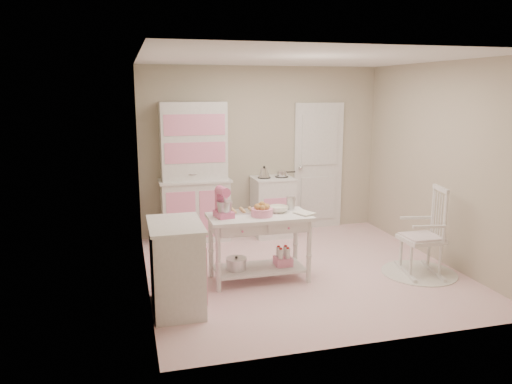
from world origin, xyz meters
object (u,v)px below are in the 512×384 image
at_px(base_cabinet, 176,266).
at_px(rocking_chair, 422,231).
at_px(hutch, 195,172).
at_px(stand_mixer, 224,203).
at_px(stove, 273,206).
at_px(work_table, 259,248).
at_px(bread_basket, 262,212).

distance_m(base_cabinet, rocking_chair, 3.03).
relative_size(hutch, stand_mixer, 6.12).
bearing_deg(hutch, stove, -2.39).
height_order(base_cabinet, work_table, base_cabinet).
bearing_deg(stand_mixer, hutch, 81.24).
bearing_deg(bread_basket, stand_mixer, 170.96).
xyz_separation_m(rocking_chair, stand_mixer, (-2.40, 0.33, 0.42)).
relative_size(base_cabinet, stand_mixer, 2.71).
distance_m(hutch, work_table, 1.99).
bearing_deg(rocking_chair, hutch, 150.53).
bearing_deg(base_cabinet, work_table, 28.00).
relative_size(work_table, stand_mixer, 3.53).
bearing_deg(stove, hutch, 177.61).
relative_size(stove, rocking_chair, 0.84).
bearing_deg(stove, rocking_chair, -58.32).
bearing_deg(hutch, work_table, -74.57).
bearing_deg(stove, work_table, -111.57).
relative_size(hutch, bread_basket, 8.32).
xyz_separation_m(base_cabinet, stand_mixer, (0.61, 0.57, 0.51)).
distance_m(hutch, stove, 1.33).
bearing_deg(work_table, stand_mixer, 177.27).
bearing_deg(stand_mixer, stove, 46.02).
height_order(hutch, bread_basket, hutch).
distance_m(base_cabinet, work_table, 1.17).
xyz_separation_m(work_table, bread_basket, (0.02, -0.05, 0.45)).
xyz_separation_m(base_cabinet, rocking_chair, (3.02, 0.24, 0.09)).
relative_size(rocking_chair, bread_basket, 4.40).
height_order(work_table, stand_mixer, stand_mixer).
height_order(stove, stand_mixer, stand_mixer).
bearing_deg(bread_basket, stove, 69.52).
bearing_deg(bread_basket, hutch, 105.60).
distance_m(stove, stand_mixer, 2.14).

